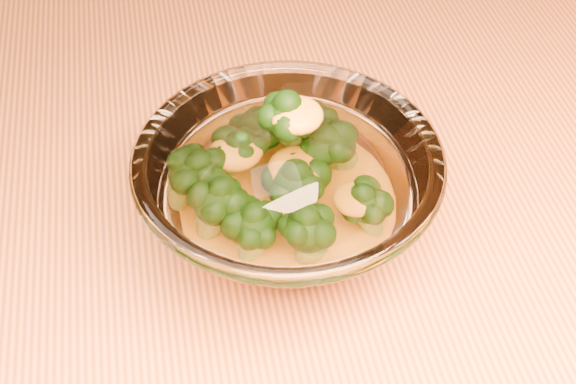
% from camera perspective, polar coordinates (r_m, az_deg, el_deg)
% --- Properties ---
extents(table, '(1.20, 0.80, 0.75)m').
position_cam_1_polar(table, '(0.63, -4.73, -10.51)').
color(table, '#D06C3E').
rests_on(table, ground).
extents(glass_bowl, '(0.20, 0.20, 0.09)m').
position_cam_1_polar(glass_bowl, '(0.52, -0.00, -0.33)').
color(glass_bowl, white).
rests_on(glass_bowl, table).
extents(cheese_sauce, '(0.10, 0.10, 0.03)m').
position_cam_1_polar(cheese_sauce, '(0.53, -0.00, -1.69)').
color(cheese_sauce, orange).
rests_on(cheese_sauce, glass_bowl).
extents(broccoli_heap, '(0.13, 0.13, 0.08)m').
position_cam_1_polar(broccoli_heap, '(0.52, -0.91, 1.41)').
color(broccoli_heap, black).
rests_on(broccoli_heap, cheese_sauce).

